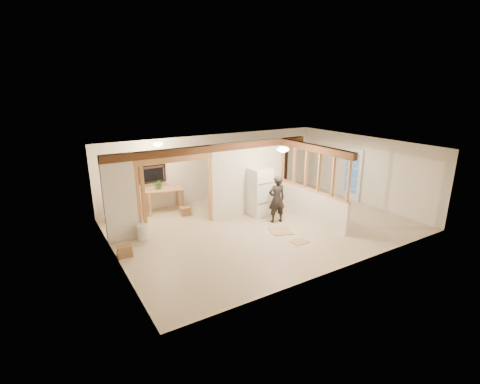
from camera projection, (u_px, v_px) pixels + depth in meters
floor at (263, 225)px, 11.08m from camera, size 9.00×6.50×0.01m
ceiling at (265, 147)px, 10.34m from camera, size 9.00×6.50×0.01m
wall_back at (215, 167)px, 13.36m from camera, size 9.00×0.01×2.50m
wall_front at (344, 221)px, 8.05m from camera, size 9.00×0.01×2.50m
wall_left at (113, 214)px, 8.47m from camera, size 0.01×6.50×2.50m
wall_right at (363, 170)px, 12.94m from camera, size 0.01×6.50×2.50m
partition_left_stub at (120, 198)px, 9.68m from camera, size 0.90×0.12×2.50m
partition_center at (248, 178)px, 11.79m from camera, size 2.80×0.12×2.50m
doorway_frame at (176, 194)px, 10.54m from camera, size 2.46×0.14×2.20m
header_beam_back at (216, 148)px, 10.86m from camera, size 7.00×0.18×0.22m
header_beam_right at (314, 148)px, 10.85m from camera, size 0.18×3.30×0.22m
pony_wall at (310, 205)px, 11.40m from camera, size 0.12×3.20×1.00m
stud_partition at (312, 171)px, 11.06m from camera, size 0.14×3.20×1.32m
window_back at (149, 168)px, 11.92m from camera, size 1.12×0.10×1.10m
french_door at (352, 174)px, 13.30m from camera, size 0.12×0.86×2.00m
ceiling_dome_main at (283, 149)px, 10.09m from camera, size 0.36×0.36×0.16m
ceiling_dome_util at (158, 144)px, 10.98m from camera, size 0.32×0.32×0.14m
hanging_bulb at (182, 155)px, 10.75m from camera, size 0.07×0.07×0.07m
refrigerator at (260, 192)px, 11.71m from camera, size 0.67×0.65×1.63m
woman at (277, 199)px, 11.09m from camera, size 0.63×0.48×1.55m
work_table at (164, 200)px, 12.20m from camera, size 1.39×0.90×0.81m
potted_plant at (159, 184)px, 12.01m from camera, size 0.41×0.39×0.36m
shop_vac at (114, 212)px, 11.25m from camera, size 0.52×0.52×0.64m
bookshelf at (277, 169)px, 14.69m from camera, size 0.89×0.30×1.78m
bucket at (143, 232)px, 10.00m from camera, size 0.45×0.45×0.44m
box_util_a at (185, 211)px, 11.90m from camera, size 0.34×0.30×0.28m
box_util_b at (121, 223)px, 10.76m from camera, size 0.44×0.44×0.32m
box_front at (125, 251)px, 9.00m from camera, size 0.40×0.34×0.30m
floor_panel_near at (281, 231)px, 10.58m from camera, size 0.81×0.81×0.02m
floor_panel_far at (300, 242)px, 9.85m from camera, size 0.47×0.38×0.01m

